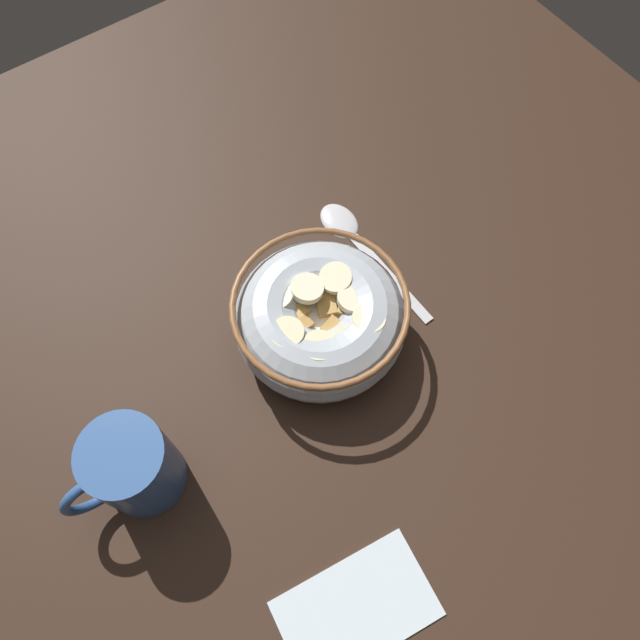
# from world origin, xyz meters

# --- Properties ---
(ground_plane) EXTENTS (0.97, 0.97, 0.02)m
(ground_plane) POSITION_xyz_m (0.00, 0.00, -0.01)
(ground_plane) COLOR #332116
(cereal_bowl) EXTENTS (0.16, 0.16, 0.07)m
(cereal_bowl) POSITION_xyz_m (-0.00, 0.00, 0.03)
(cereal_bowl) COLOR #B2BCC6
(cereal_bowl) RESTS_ON ground_plane
(spoon) EXTENTS (0.03, 0.17, 0.01)m
(spoon) POSITION_xyz_m (-0.09, -0.07, 0.00)
(spoon) COLOR silver
(spoon) RESTS_ON ground_plane
(coffee_mug) EXTENTS (0.09, 0.07, 0.09)m
(coffee_mug) POSITION_xyz_m (0.20, 0.03, 0.04)
(coffee_mug) COLOR #335999
(coffee_mug) RESTS_ON ground_plane
(folded_napkin) EXTENTS (0.13, 0.09, 0.00)m
(folded_napkin) POSITION_xyz_m (0.11, 0.21, 0.00)
(folded_napkin) COLOR silver
(folded_napkin) RESTS_ON ground_plane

